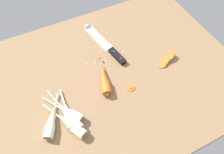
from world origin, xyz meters
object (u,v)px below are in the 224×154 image
(parsnip_back, at_px, (68,114))
(chefs_knife, at_px, (103,42))
(parsnip_mid_left, at_px, (68,112))
(parsnip_front, at_px, (69,115))
(parsnip_mid_right, at_px, (51,122))
(whole_carrot, at_px, (104,78))
(carrot_slice_stray_near, at_px, (131,87))
(carrot_slice_stack, at_px, (167,59))
(parsnip_outer, at_px, (70,124))

(parsnip_back, bearing_deg, chefs_knife, 46.09)
(chefs_knife, distance_m, parsnip_mid_left, 0.42)
(parsnip_front, distance_m, parsnip_mid_right, 0.07)
(chefs_knife, relative_size, parsnip_mid_left, 1.88)
(parsnip_front, relative_size, parsnip_mid_left, 1.26)
(parsnip_front, bearing_deg, parsnip_mid_right, 177.70)
(whole_carrot, xyz_separation_m, parsnip_mid_right, (-0.28, -0.10, -0.00))
(carrot_slice_stray_near, bearing_deg, carrot_slice_stack, 13.90)
(parsnip_back, height_order, carrot_slice_stray_near, parsnip_back)
(carrot_slice_stack, bearing_deg, parsnip_front, -172.50)
(parsnip_front, bearing_deg, parsnip_back, 99.57)
(parsnip_outer, bearing_deg, parsnip_back, 80.07)
(parsnip_mid_left, height_order, parsnip_outer, same)
(parsnip_front, relative_size, carrot_slice_stack, 2.17)
(parsnip_mid_right, relative_size, carrot_slice_stray_near, 5.08)
(parsnip_mid_left, bearing_deg, carrot_slice_stack, 6.01)
(whole_carrot, distance_m, carrot_slice_stack, 0.32)
(parsnip_back, distance_m, carrot_slice_stray_near, 0.30)
(carrot_slice_stray_near, bearing_deg, chefs_knife, 89.42)
(parsnip_outer, height_order, carrot_slice_stray_near, parsnip_outer)
(parsnip_outer, bearing_deg, chefs_knife, 49.20)
(parsnip_mid_right, distance_m, carrot_slice_stack, 0.60)
(whole_carrot, bearing_deg, parsnip_mid_right, -160.90)
(parsnip_front, distance_m, carrot_slice_stack, 0.53)
(whole_carrot, height_order, carrot_slice_stray_near, whole_carrot)
(parsnip_outer, bearing_deg, parsnip_mid_left, 77.64)
(chefs_knife, height_order, parsnip_back, parsnip_back)
(whole_carrot, height_order, parsnip_mid_left, whole_carrot)
(whole_carrot, relative_size, parsnip_outer, 1.00)
(parsnip_back, xyz_separation_m, carrot_slice_stack, (0.52, 0.06, -0.01))
(parsnip_mid_right, height_order, carrot_slice_stack, parsnip_mid_right)
(parsnip_outer, relative_size, carrot_slice_stray_near, 5.74)
(chefs_knife, bearing_deg, parsnip_mid_right, -139.78)
(chefs_knife, height_order, whole_carrot, whole_carrot)
(parsnip_mid_left, bearing_deg, parsnip_mid_right, -171.56)
(whole_carrot, distance_m, parsnip_outer, 0.25)
(parsnip_outer, bearing_deg, whole_carrot, 32.97)
(chefs_knife, xyz_separation_m, parsnip_outer, (-0.31, -0.35, 0.01))
(parsnip_mid_right, xyz_separation_m, carrot_slice_stack, (0.59, 0.07, -0.01))
(parsnip_mid_right, relative_size, parsnip_outer, 0.89)
(parsnip_mid_right, xyz_separation_m, parsnip_back, (0.07, 0.00, 0.00))
(parsnip_mid_right, relative_size, parsnip_back, 0.97)
(parsnip_back, bearing_deg, parsnip_outer, -99.93)
(parsnip_mid_left, distance_m, parsnip_mid_right, 0.08)
(carrot_slice_stack, bearing_deg, parsnip_mid_right, -173.68)
(whole_carrot, bearing_deg, chefs_knife, 66.54)
(parsnip_mid_left, distance_m, carrot_slice_stray_near, 0.29)
(parsnip_front, xyz_separation_m, carrot_slice_stack, (0.52, 0.07, -0.01))
(whole_carrot, height_order, carrot_slice_stack, whole_carrot)
(whole_carrot, xyz_separation_m, parsnip_back, (-0.20, -0.09, -0.00))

